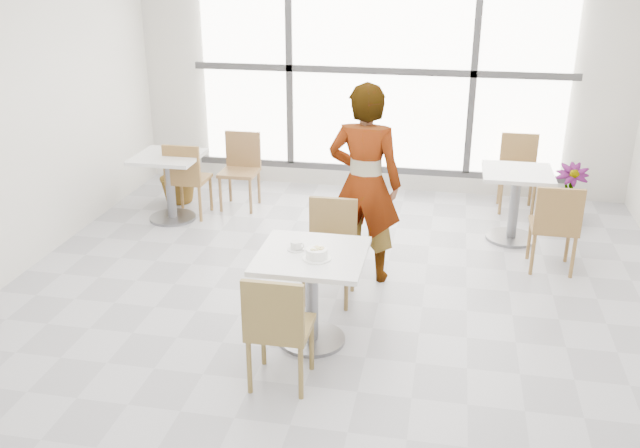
% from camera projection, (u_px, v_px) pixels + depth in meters
% --- Properties ---
extents(floor, '(7.00, 7.00, 0.00)m').
position_uv_depth(floor, '(327.00, 324.00, 5.63)').
color(floor, '#9E9EA5').
rests_on(floor, ground).
extents(wall_back, '(6.00, 0.00, 6.00)m').
position_uv_depth(wall_back, '(380.00, 70.00, 8.26)').
color(wall_back, silver).
rests_on(wall_back, ground).
extents(window, '(4.60, 0.07, 2.52)m').
position_uv_depth(window, '(380.00, 70.00, 8.20)').
color(window, white).
rests_on(window, ground).
extents(main_table, '(0.80, 0.80, 0.75)m').
position_uv_depth(main_table, '(312.00, 281.00, 5.20)').
color(main_table, white).
rests_on(main_table, ground).
extents(chair_near, '(0.42, 0.42, 0.87)m').
position_uv_depth(chair_near, '(277.00, 325.00, 4.64)').
color(chair_near, olive).
rests_on(chair_near, ground).
extents(chair_far, '(0.42, 0.42, 0.87)m').
position_uv_depth(chair_far, '(331.00, 242.00, 5.93)').
color(chair_far, olive).
rests_on(chair_far, ground).
extents(oatmeal_bowl, '(0.21, 0.21, 0.10)m').
position_uv_depth(oatmeal_bowl, '(317.00, 254.00, 5.00)').
color(oatmeal_bowl, white).
rests_on(oatmeal_bowl, main_table).
extents(coffee_cup, '(0.16, 0.13, 0.07)m').
position_uv_depth(coffee_cup, '(296.00, 246.00, 5.16)').
color(coffee_cup, silver).
rests_on(coffee_cup, main_table).
extents(person, '(0.70, 0.49, 1.82)m').
position_uv_depth(person, '(365.00, 184.00, 6.12)').
color(person, black).
rests_on(person, ground).
extents(bg_table_left, '(0.70, 0.70, 0.75)m').
position_uv_depth(bg_table_left, '(169.00, 178.00, 7.64)').
color(bg_table_left, silver).
rests_on(bg_table_left, ground).
extents(bg_table_right, '(0.70, 0.70, 0.75)m').
position_uv_depth(bg_table_right, '(515.00, 196.00, 7.09)').
color(bg_table_right, silver).
rests_on(bg_table_right, ground).
extents(bg_chair_left_near, '(0.42, 0.42, 0.87)m').
position_uv_depth(bg_chair_left_near, '(186.00, 175.00, 7.68)').
color(bg_chair_left_near, brown).
rests_on(bg_chair_left_near, ground).
extents(bg_chair_left_far, '(0.42, 0.42, 0.87)m').
position_uv_depth(bg_chair_left_far, '(241.00, 165.00, 8.06)').
color(bg_chair_left_far, olive).
rests_on(bg_chair_left_far, ground).
extents(bg_chair_right_near, '(0.42, 0.42, 0.87)m').
position_uv_depth(bg_chair_right_near, '(555.00, 223.00, 6.36)').
color(bg_chair_right_near, olive).
rests_on(bg_chair_right_near, ground).
extents(bg_chair_right_far, '(0.42, 0.42, 0.87)m').
position_uv_depth(bg_chair_right_far, '(518.00, 167.00, 7.98)').
color(bg_chair_right_far, olive).
rests_on(bg_chair_right_far, ground).
extents(plant_left, '(0.83, 0.79, 0.73)m').
position_uv_depth(plant_left, '(180.00, 173.00, 8.21)').
color(plant_left, '#4D7A42').
rests_on(plant_left, ground).
extents(plant_right, '(0.41, 0.41, 0.66)m').
position_uv_depth(plant_right, '(569.00, 193.00, 7.63)').
color(plant_right, '#5D8C4E').
rests_on(plant_right, ground).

